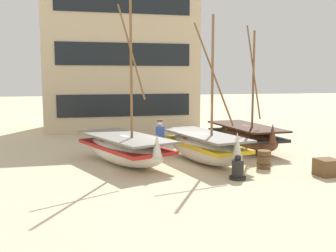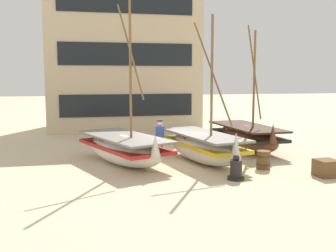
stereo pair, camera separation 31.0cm
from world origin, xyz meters
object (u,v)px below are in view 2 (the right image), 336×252
object	(u,v)px
wooden_barrel	(263,160)
cargo_crate	(326,168)
fishing_boat_near_left	(247,137)
fishing_boat_far_right	(204,146)
capstan_winch	(236,170)
harbor_building_main	(123,56)
fishing_boat_centre_large	(124,148)
fisherman_by_hull	(160,140)

from	to	relation	value
wooden_barrel	cargo_crate	xyz separation A→B (m)	(1.66, -1.54, -0.05)
fishing_boat_near_left	fishing_boat_far_right	world-z (taller)	fishing_boat_near_left
fishing_boat_near_left	capstan_winch	bearing A→B (deg)	-117.18
cargo_crate	harbor_building_main	bearing A→B (deg)	110.43
capstan_winch	wooden_barrel	size ratio (longest dim) A/B	1.24
fishing_boat_near_left	fishing_boat_centre_large	world-z (taller)	fishing_boat_centre_large
cargo_crate	fishing_boat_near_left	bearing A→B (deg)	97.94
fisherman_by_hull	harbor_building_main	xyz separation A→B (m)	(-0.43, 10.83, 4.06)
harbor_building_main	fishing_boat_near_left	bearing A→B (deg)	-63.53
cargo_crate	wooden_barrel	bearing A→B (deg)	137.16
capstan_winch	wooden_barrel	world-z (taller)	capstan_winch
capstan_winch	cargo_crate	xyz separation A→B (m)	(3.29, -0.28, -0.04)
fisherman_by_hull	wooden_barrel	bearing A→B (deg)	-37.11
capstan_winch	cargo_crate	size ratio (longest dim) A/B	1.20
fishing_boat_far_right	wooden_barrel	distance (m)	2.50
fishing_boat_centre_large	harbor_building_main	xyz separation A→B (m)	(1.16, 11.43, 4.25)
fishing_boat_centre_large	fishing_boat_far_right	size ratio (longest dim) A/B	1.15
capstan_winch	harbor_building_main	world-z (taller)	harbor_building_main
fishing_boat_near_left	harbor_building_main	size ratio (longest dim) A/B	0.57
fishing_boat_near_left	fishing_boat_far_right	distance (m)	3.52
fishing_boat_far_right	cargo_crate	bearing A→B (deg)	-41.53
wooden_barrel	fishing_boat_centre_large	bearing A→B (deg)	158.05
fishing_boat_centre_large	wooden_barrel	size ratio (longest dim) A/B	9.66
cargo_crate	fisherman_by_hull	bearing A→B (deg)	140.95
capstan_winch	wooden_barrel	distance (m)	2.06
fishing_boat_centre_large	fisherman_by_hull	bearing A→B (deg)	20.67
fishing_boat_centre_large	capstan_winch	bearing A→B (deg)	-43.70
fishing_boat_centre_large	fisherman_by_hull	distance (m)	1.71
wooden_barrel	harbor_building_main	distance (m)	14.77
fishing_boat_near_left	fishing_boat_centre_large	bearing A→B (deg)	-164.60
fishing_boat_centre_large	harbor_building_main	size ratio (longest dim) A/B	0.66
fishing_boat_far_right	fisherman_by_hull	xyz separation A→B (m)	(-1.62, 1.05, 0.16)
fisherman_by_hull	fishing_boat_centre_large	bearing A→B (deg)	-159.33
fishing_boat_far_right	cargo_crate	world-z (taller)	fishing_boat_far_right
fishing_boat_centre_large	cargo_crate	xyz separation A→B (m)	(6.76, -3.59, -0.35)
fishing_boat_near_left	cargo_crate	distance (m)	5.32
fishing_boat_near_left	fishing_boat_centre_large	size ratio (longest dim) A/B	0.87
fishing_boat_near_left	fishing_boat_far_right	size ratio (longest dim) A/B	1.00
fishing_boat_far_right	cargo_crate	xyz separation A→B (m)	(3.55, -3.14, -0.37)
fishing_boat_centre_large	fisherman_by_hull	world-z (taller)	fishing_boat_centre_large
fisherman_by_hull	wooden_barrel	distance (m)	4.43
fisherman_by_hull	cargo_crate	bearing A→B (deg)	-39.05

